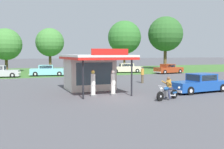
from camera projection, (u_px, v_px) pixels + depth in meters
The scene contains 18 objects.
ground_plane at pixel (116, 97), 19.01m from camera, with size 300.00×300.00×0.00m, color #4C4C51.
grass_verge_strip at pixel (51, 71), 46.81m from camera, with size 120.00×24.00×0.01m, color #3D6B2D.
service_station_kiosk at pixel (91, 69), 22.79m from camera, with size 4.59×6.85×3.47m.
gas_pump_nearside at pixel (93, 84), 19.62m from camera, with size 0.44×0.44×1.91m.
gas_pump_offside at pixel (113, 84), 20.21m from camera, with size 0.44×0.44×1.87m.
motorcycle_with_rider at pixel (168, 90), 18.05m from camera, with size 2.10×0.92×1.58m.
featured_classic_sedan at pixel (199, 84), 21.65m from camera, with size 5.44×2.37×1.51m.
parked_car_back_row_centre at pixel (95, 71), 37.48m from camera, with size 5.63×3.29×1.50m.
parked_car_back_row_centre_left at pixel (47, 71), 37.37m from camera, with size 5.18×2.69×1.53m.
parked_car_back_row_right at pixel (168, 69), 41.89m from camera, with size 5.03×2.52×1.50m.
parked_car_back_row_left at pixel (126, 68), 43.76m from camera, with size 5.67×2.87×1.51m.
parked_car_back_row_far_right at pixel (0, 72), 34.91m from camera, with size 5.05×2.65×1.57m.
bystander_standing_back_lot at pixel (105, 73), 30.74m from camera, with size 0.34×0.34×1.67m.
bystander_strolling_foreground at pixel (142, 74), 28.22m from camera, with size 0.38×0.38×1.73m.
tree_oak_far_left at pixel (165, 35), 53.19m from camera, with size 6.93×6.93×10.49m.
tree_oak_far_right at pixel (7, 45), 44.42m from camera, with size 5.31×5.31×7.33m.
tree_oak_left at pixel (50, 42), 47.34m from camera, with size 5.04×5.04×7.64m.
tree_oak_distant_spare at pixel (124, 38), 51.57m from camera, with size 6.45×6.45×9.50m.
Camera 1 is at (-7.20, -17.39, 3.14)m, focal length 42.67 mm.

